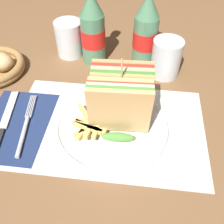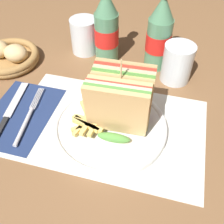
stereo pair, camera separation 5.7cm
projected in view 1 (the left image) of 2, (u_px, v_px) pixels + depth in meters
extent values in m
plane|color=brown|center=(107.00, 129.00, 0.59)|extent=(4.00, 4.00, 0.00)
cube|color=silver|center=(106.00, 126.00, 0.60)|extent=(0.44, 0.28, 0.00)
cylinder|color=white|center=(111.00, 129.00, 0.58)|extent=(0.25, 0.25, 0.01)
torus|color=white|center=(111.00, 127.00, 0.58)|extent=(0.25, 0.25, 0.01)
cube|color=tan|center=(119.00, 112.00, 0.51)|extent=(0.13, 0.03, 0.13)
cube|color=#518E3D|center=(119.00, 109.00, 0.52)|extent=(0.13, 0.03, 0.13)
cube|color=beige|center=(120.00, 106.00, 0.53)|extent=(0.13, 0.03, 0.13)
cube|color=red|center=(120.00, 103.00, 0.53)|extent=(0.13, 0.03, 0.13)
cube|color=tan|center=(120.00, 100.00, 0.54)|extent=(0.13, 0.03, 0.13)
ellipsoid|color=#518E3D|center=(118.00, 137.00, 0.54)|extent=(0.07, 0.02, 0.02)
cube|color=tan|center=(121.00, 101.00, 0.54)|extent=(0.13, 0.03, 0.13)
cube|color=#518E3D|center=(121.00, 98.00, 0.54)|extent=(0.13, 0.03, 0.13)
cube|color=beige|center=(122.00, 94.00, 0.55)|extent=(0.13, 0.03, 0.13)
cube|color=red|center=(122.00, 91.00, 0.56)|extent=(0.13, 0.03, 0.13)
cube|color=tan|center=(122.00, 87.00, 0.56)|extent=(0.13, 0.03, 0.13)
ellipsoid|color=#518E3D|center=(121.00, 119.00, 0.57)|extent=(0.07, 0.02, 0.02)
cylinder|color=tan|center=(121.00, 93.00, 0.52)|extent=(0.00, 0.00, 0.16)
cube|color=#E5C166|center=(86.00, 127.00, 0.56)|extent=(0.02, 0.06, 0.01)
cube|color=#E5C166|center=(89.00, 128.00, 0.56)|extent=(0.06, 0.05, 0.01)
cube|color=#E5C166|center=(85.00, 128.00, 0.56)|extent=(0.03, 0.07, 0.01)
cube|color=#E5C166|center=(88.00, 126.00, 0.55)|extent=(0.07, 0.03, 0.01)
cube|color=#E5C166|center=(90.00, 128.00, 0.55)|extent=(0.07, 0.02, 0.01)
cube|color=#E5C166|center=(97.00, 127.00, 0.55)|extent=(0.02, 0.06, 0.01)
cube|color=#E5C166|center=(85.00, 114.00, 0.58)|extent=(0.04, 0.06, 0.01)
cube|color=#E5C166|center=(91.00, 125.00, 0.56)|extent=(0.02, 0.07, 0.01)
cube|color=#E5C166|center=(92.00, 123.00, 0.56)|extent=(0.07, 0.02, 0.01)
ellipsoid|color=maroon|center=(99.00, 111.00, 0.59)|extent=(0.03, 0.03, 0.01)
cube|color=navy|center=(16.00, 124.00, 0.60)|extent=(0.15, 0.22, 0.00)
cylinder|color=silver|center=(23.00, 136.00, 0.57)|extent=(0.02, 0.11, 0.01)
cylinder|color=silver|center=(28.00, 106.00, 0.63)|extent=(0.01, 0.07, 0.00)
cylinder|color=silver|center=(30.00, 106.00, 0.63)|extent=(0.01, 0.07, 0.00)
cylinder|color=silver|center=(32.00, 106.00, 0.63)|extent=(0.01, 0.07, 0.00)
cylinder|color=silver|center=(33.00, 106.00, 0.63)|extent=(0.01, 0.07, 0.00)
cube|color=silver|center=(9.00, 109.00, 0.63)|extent=(0.04, 0.12, 0.00)
cylinder|color=#4C7F5B|center=(93.00, 39.00, 0.73)|extent=(0.07, 0.07, 0.14)
cylinder|color=red|center=(93.00, 37.00, 0.72)|extent=(0.07, 0.07, 0.05)
cone|color=#4C7F5B|center=(91.00, 3.00, 0.65)|extent=(0.06, 0.06, 0.06)
cylinder|color=#4C7F5B|center=(145.00, 41.00, 0.72)|extent=(0.07, 0.07, 0.14)
cylinder|color=red|center=(145.00, 39.00, 0.71)|extent=(0.07, 0.07, 0.05)
cone|color=#4C7F5B|center=(149.00, 4.00, 0.65)|extent=(0.06, 0.06, 0.06)
cylinder|color=silver|center=(166.00, 58.00, 0.70)|extent=(0.08, 0.08, 0.10)
cylinder|color=black|center=(165.00, 64.00, 0.71)|extent=(0.07, 0.07, 0.06)
cylinder|color=silver|center=(69.00, 38.00, 0.76)|extent=(0.08, 0.08, 0.10)
ellipsoid|color=tan|center=(1.00, 62.00, 0.71)|extent=(0.07, 0.06, 0.05)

